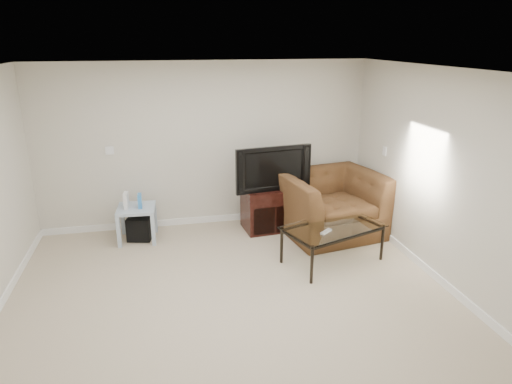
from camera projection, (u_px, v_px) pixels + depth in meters
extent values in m
plane|color=tan|center=(235.00, 307.00, 4.99)|extent=(5.00, 5.00, 0.00)
plane|color=white|center=(231.00, 72.00, 4.20)|extent=(5.00, 5.00, 0.00)
cube|color=silver|center=(206.00, 146.00, 6.91)|extent=(5.00, 0.02, 2.50)
cube|color=silver|center=(453.00, 184.00, 5.10)|extent=(0.02, 5.00, 2.50)
cube|color=white|center=(110.00, 150.00, 6.62)|extent=(0.12, 0.02, 0.12)
cube|color=white|center=(385.00, 151.00, 6.58)|extent=(0.02, 0.09, 0.13)
cube|color=white|center=(388.00, 220.00, 6.60)|extent=(0.02, 0.08, 0.12)
cube|color=black|center=(271.00, 196.00, 6.86)|extent=(0.43, 0.32, 0.06)
imported|color=black|center=(271.00, 167.00, 6.73)|extent=(1.10, 0.36, 0.67)
cube|color=black|center=(140.00, 227.00, 6.64)|extent=(0.40, 0.40, 0.33)
cube|color=white|center=(126.00, 200.00, 6.44)|extent=(0.07, 0.17, 0.23)
cube|color=#337FCC|center=(140.00, 201.00, 6.47)|extent=(0.05, 0.15, 0.20)
imported|color=#52391D|center=(331.00, 194.00, 6.72)|extent=(1.55, 1.14, 1.24)
cube|color=#B2B2B7|center=(326.00, 232.00, 5.68)|extent=(0.19, 0.17, 0.02)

